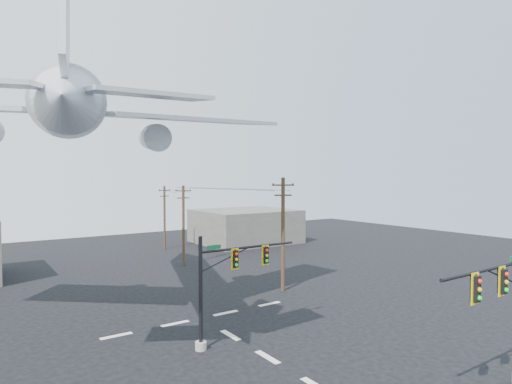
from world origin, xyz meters
TOP-DOWN VIEW (x-y plane):
  - lane_markings at (0.00, 5.33)m, footprint 14.00×21.20m
  - signal_mast_near at (6.82, -5.48)m, footprint 7.14×0.77m
  - signal_mast_far at (-1.09, 6.98)m, footprint 7.11×0.73m
  - utility_pole_a at (9.30, 14.48)m, footprint 1.90×0.89m
  - utility_pole_b at (6.82, 29.66)m, footprint 1.84×0.42m
  - utility_pole_c at (9.26, 41.06)m, footprint 1.79×0.42m
  - power_lines at (8.05, 27.80)m, footprint 4.22×26.59m
  - airliner at (-7.44, 16.21)m, footprint 29.07×31.15m
  - building_right at (22.00, 40.00)m, footprint 14.00×12.00m

SIDE VIEW (x-z plane):
  - lane_markings at x=0.00m, z-range 0.01..0.01m
  - building_right at x=22.00m, z-range 0.00..5.00m
  - signal_mast_far at x=-1.09m, z-range 0.28..6.92m
  - signal_mast_near at x=6.82m, z-range 0.28..7.28m
  - utility_pole_c at x=9.26m, z-range 0.21..9.00m
  - utility_pole_b at x=6.82m, z-range 0.21..9.31m
  - utility_pole_a at x=9.30m, z-range 0.23..10.24m
  - power_lines at x=8.05m, z-range 8.31..8.91m
  - airliner at x=-7.44m, z-range 10.49..18.67m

